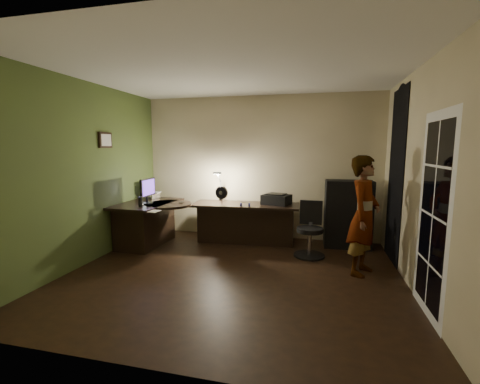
% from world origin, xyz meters
% --- Properties ---
extents(floor, '(4.50, 4.00, 0.01)m').
position_xyz_m(floor, '(0.00, 0.00, -0.01)').
color(floor, black).
rests_on(floor, ground).
extents(ceiling, '(4.50, 4.00, 0.01)m').
position_xyz_m(ceiling, '(0.00, 0.00, 2.71)').
color(ceiling, silver).
rests_on(ceiling, floor).
extents(wall_back, '(4.50, 0.01, 2.70)m').
position_xyz_m(wall_back, '(0.00, 2.00, 1.35)').
color(wall_back, '#BFB189').
rests_on(wall_back, floor).
extents(wall_front, '(4.50, 0.01, 2.70)m').
position_xyz_m(wall_front, '(0.00, -2.00, 1.35)').
color(wall_front, '#BFB189').
rests_on(wall_front, floor).
extents(wall_left, '(0.01, 4.00, 2.70)m').
position_xyz_m(wall_left, '(-2.25, 0.00, 1.35)').
color(wall_left, '#BFB189').
rests_on(wall_left, floor).
extents(wall_right, '(0.01, 4.00, 2.70)m').
position_xyz_m(wall_right, '(2.25, 0.00, 1.35)').
color(wall_right, '#BFB189').
rests_on(wall_right, floor).
extents(green_wall_overlay, '(0.00, 4.00, 2.70)m').
position_xyz_m(green_wall_overlay, '(-2.24, 0.00, 1.35)').
color(green_wall_overlay, '#455926').
rests_on(green_wall_overlay, floor).
extents(arched_doorway, '(0.01, 0.90, 2.60)m').
position_xyz_m(arched_doorway, '(2.24, 1.15, 1.30)').
color(arched_doorway, black).
rests_on(arched_doorway, floor).
extents(french_door, '(0.02, 0.92, 2.10)m').
position_xyz_m(french_door, '(2.24, -0.55, 1.05)').
color(french_door, white).
rests_on(french_door, floor).
extents(framed_picture, '(0.04, 0.30, 0.25)m').
position_xyz_m(framed_picture, '(-2.22, 0.45, 1.85)').
color(framed_picture, black).
rests_on(framed_picture, wall_left).
extents(desk_left, '(0.87, 1.36, 0.77)m').
position_xyz_m(desk_left, '(-1.83, 0.98, 0.38)').
color(desk_left, black).
rests_on(desk_left, floor).
extents(desk_right, '(1.95, 0.77, 0.72)m').
position_xyz_m(desk_right, '(-0.16, 1.51, 0.36)').
color(desk_right, black).
rests_on(desk_right, floor).
extents(cabinet, '(0.80, 0.43, 1.17)m').
position_xyz_m(cabinet, '(1.63, 1.67, 0.59)').
color(cabinet, black).
rests_on(cabinet, floor).
extents(laptop_stand, '(0.29, 0.27, 0.10)m').
position_xyz_m(laptop_stand, '(-1.98, 1.43, 0.83)').
color(laptop_stand, silver).
rests_on(laptop_stand, desk_left).
extents(laptop, '(0.35, 0.33, 0.22)m').
position_xyz_m(laptop, '(-1.98, 1.43, 0.98)').
color(laptop, silver).
rests_on(laptop, laptop_stand).
extents(monitor, '(0.12, 0.48, 0.31)m').
position_xyz_m(monitor, '(-1.75, 0.85, 0.93)').
color(monitor, black).
rests_on(monitor, desk_left).
extents(mouse, '(0.08, 0.11, 0.04)m').
position_xyz_m(mouse, '(-1.74, 0.64, 0.79)').
color(mouse, silver).
rests_on(mouse, desk_left).
extents(phone, '(0.07, 0.13, 0.01)m').
position_xyz_m(phone, '(-1.22, 1.08, 0.78)').
color(phone, black).
rests_on(phone, desk_left).
extents(pen, '(0.06, 0.12, 0.01)m').
position_xyz_m(pen, '(-1.40, 1.05, 0.78)').
color(pen, black).
rests_on(pen, desk_left).
extents(speaker, '(0.08, 0.08, 0.16)m').
position_xyz_m(speaker, '(-1.71, 0.56, 0.86)').
color(speaker, black).
rests_on(speaker, desk_left).
extents(notepad, '(0.15, 0.20, 0.01)m').
position_xyz_m(notepad, '(-1.29, 0.23, 0.78)').
color(notepad, silver).
rests_on(notepad, desk_left).
extents(desk_fan, '(0.25, 0.18, 0.35)m').
position_xyz_m(desk_fan, '(-0.54, 1.29, 0.88)').
color(desk_fan, black).
rests_on(desk_fan, desk_right).
extents(headphones, '(0.19, 0.10, 0.09)m').
position_xyz_m(headphones, '(-0.11, 1.27, 0.75)').
color(headphones, navy).
rests_on(headphones, desk_right).
extents(printer, '(0.55, 0.48, 0.21)m').
position_xyz_m(printer, '(0.39, 1.60, 0.81)').
color(printer, black).
rests_on(printer, desk_right).
extents(desk_lamp, '(0.23, 0.31, 0.61)m').
position_xyz_m(desk_lamp, '(-0.71, 1.78, 1.01)').
color(desk_lamp, black).
rests_on(desk_lamp, desk_right).
extents(office_chair, '(0.51, 0.51, 0.88)m').
position_xyz_m(office_chair, '(1.00, 1.01, 0.44)').
color(office_chair, black).
rests_on(office_chair, floor).
extents(person, '(0.59, 0.69, 1.63)m').
position_xyz_m(person, '(1.72, 0.47, 0.82)').
color(person, '#D8A88C').
rests_on(person, floor).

